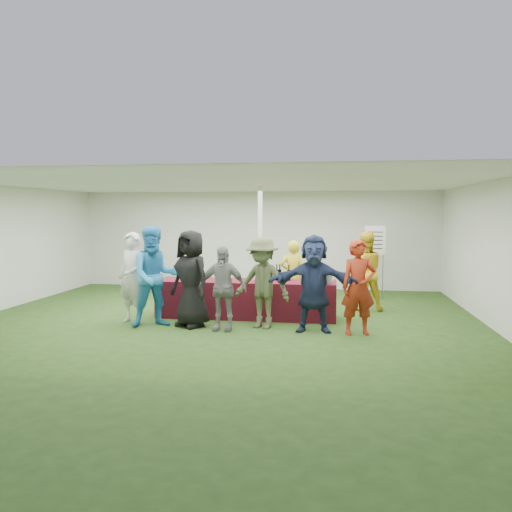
# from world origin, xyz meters

# --- Properties ---
(ground) EXTENTS (60.00, 60.00, 0.00)m
(ground) POSITION_xyz_m (0.00, 0.00, 0.00)
(ground) COLOR #284719
(ground) RESTS_ON ground
(tent) EXTENTS (10.00, 10.00, 10.00)m
(tent) POSITION_xyz_m (0.50, 1.20, 1.35)
(tent) COLOR white
(tent) RESTS_ON ground
(serving_table) EXTENTS (3.60, 0.80, 0.75)m
(serving_table) POSITION_xyz_m (0.39, 0.01, 0.38)
(serving_table) COLOR maroon
(serving_table) RESTS_ON ground
(wine_bottles) EXTENTS (0.60, 0.12, 0.32)m
(wine_bottles) POSITION_xyz_m (0.96, 0.14, 0.87)
(wine_bottles) COLOR black
(wine_bottles) RESTS_ON serving_table
(wine_glasses) EXTENTS (2.76, 0.11, 0.16)m
(wine_glasses) POSITION_xyz_m (-0.12, -0.25, 0.86)
(wine_glasses) COLOR silver
(wine_glasses) RESTS_ON serving_table
(water_bottle) EXTENTS (0.07, 0.07, 0.23)m
(water_bottle) POSITION_xyz_m (0.52, 0.09, 0.85)
(water_bottle) COLOR silver
(water_bottle) RESTS_ON serving_table
(bar_towel) EXTENTS (0.25, 0.18, 0.03)m
(bar_towel) POSITION_xyz_m (1.98, 0.06, 0.77)
(bar_towel) COLOR white
(bar_towel) RESTS_ON serving_table
(dump_bucket) EXTENTS (0.25, 0.25, 0.18)m
(dump_bucket) POSITION_xyz_m (1.97, -0.21, 0.84)
(dump_bucket) COLOR slate
(dump_bucket) RESTS_ON serving_table
(wine_list_sign) EXTENTS (0.50, 0.03, 1.80)m
(wine_list_sign) POSITION_xyz_m (3.13, 2.52, 1.32)
(wine_list_sign) COLOR slate
(wine_list_sign) RESTS_ON ground
(staff_pourer) EXTENTS (0.57, 0.39, 1.52)m
(staff_pourer) POSITION_xyz_m (1.26, 0.90, 0.76)
(staff_pourer) COLOR gold
(staff_pourer) RESTS_ON ground
(staff_back) EXTENTS (0.93, 0.79, 1.71)m
(staff_back) POSITION_xyz_m (2.80, 1.08, 0.85)
(staff_back) COLOR gold
(staff_back) RESTS_ON ground
(customer_0) EXTENTS (0.75, 0.63, 1.74)m
(customer_0) POSITION_xyz_m (-1.69, -0.81, 0.87)
(customer_0) COLOR silver
(customer_0) RESTS_ON ground
(customer_1) EXTENTS (1.14, 1.05, 1.87)m
(customer_1) POSITION_xyz_m (-1.15, -1.03, 0.94)
(customer_1) COLOR #2782C1
(customer_1) RESTS_ON ground
(customer_2) EXTENTS (1.05, 0.95, 1.79)m
(customer_2) POSITION_xyz_m (-0.49, -0.95, 0.90)
(customer_2) COLOR black
(customer_2) RESTS_ON ground
(customer_3) EXTENTS (0.92, 0.44, 1.53)m
(customer_3) POSITION_xyz_m (0.15, -1.15, 0.76)
(customer_3) COLOR slate
(customer_3) RESTS_ON ground
(customer_4) EXTENTS (1.22, 0.93, 1.67)m
(customer_4) POSITION_xyz_m (0.84, -0.87, 0.84)
(customer_4) COLOR #47502F
(customer_4) RESTS_ON ground
(customer_5) EXTENTS (1.62, 0.57, 1.73)m
(customer_5) POSITION_xyz_m (1.78, -1.01, 0.87)
(customer_5) COLOR #1C2646
(customer_5) RESTS_ON ground
(customer_6) EXTENTS (0.67, 0.51, 1.66)m
(customer_6) POSITION_xyz_m (2.55, -1.10, 0.83)
(customer_6) COLOR maroon
(customer_6) RESTS_ON ground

